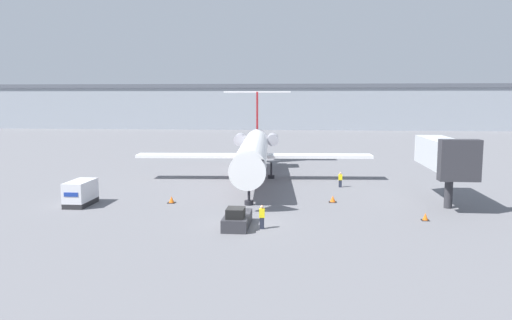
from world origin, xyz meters
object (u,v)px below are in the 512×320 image
object	(u,v)px
traffic_cone_left	(172,200)
airplane_main	(254,150)
worker_by_wing	(340,179)
traffic_cone_right	(333,199)
pushback_tug	(237,219)
worker_near_tug	(262,216)
jet_bridge	(444,155)
luggage_cart	(81,193)
traffic_cone_mid	(425,217)

from	to	relation	value
traffic_cone_left	airplane_main	bearing A→B (deg)	65.28
worker_by_wing	traffic_cone_right	world-z (taller)	worker_by_wing
traffic_cone_right	worker_by_wing	bearing A→B (deg)	80.76
pushback_tug	worker_by_wing	bearing A→B (deg)	62.80
worker_near_tug	jet_bridge	world-z (taller)	jet_bridge
worker_near_tug	worker_by_wing	distance (m)	19.15
luggage_cart	airplane_main	bearing A→B (deg)	47.41
airplane_main	worker_by_wing	xyz separation A→B (m)	(9.69, -4.10, -2.66)
pushback_tug	traffic_cone_right	world-z (taller)	pushback_tug
luggage_cart	worker_by_wing	size ratio (longest dim) A/B	2.32
airplane_main	worker_near_tug	distance (m)	22.22
traffic_cone_right	airplane_main	bearing A→B (deg)	125.06
airplane_main	luggage_cart	distance (m)	20.92
jet_bridge	worker_near_tug	bearing A→B (deg)	-146.41
traffic_cone_left	jet_bridge	size ratio (longest dim) A/B	0.06
traffic_cone_left	pushback_tug	bearing A→B (deg)	-48.10
traffic_cone_right	traffic_cone_left	bearing A→B (deg)	-173.66
airplane_main	traffic_cone_right	distance (m)	14.98
traffic_cone_left	luggage_cart	bearing A→B (deg)	-167.78
pushback_tug	jet_bridge	size ratio (longest dim) A/B	0.41
airplane_main	traffic_cone_mid	size ratio (longest dim) A/B	56.77
traffic_cone_right	jet_bridge	world-z (taller)	jet_bridge
airplane_main	worker_near_tug	bearing A→B (deg)	-83.08
worker_by_wing	traffic_cone_left	size ratio (longest dim) A/B	2.32
airplane_main	jet_bridge	size ratio (longest dim) A/B	3.12
traffic_cone_right	pushback_tug	bearing A→B (deg)	-128.88
luggage_cart	traffic_cone_mid	xyz separation A→B (m)	(29.25, -2.94, -0.83)
worker_near_tug	airplane_main	bearing A→B (deg)	96.92
airplane_main	traffic_cone_right	xyz separation A→B (m)	(8.41, -11.98, -3.21)
worker_near_tug	jet_bridge	bearing A→B (deg)	33.59
worker_by_wing	traffic_cone_right	distance (m)	8.00
traffic_cone_right	traffic_cone_mid	bearing A→B (deg)	-42.69
worker_near_tug	luggage_cart	bearing A→B (deg)	158.43
airplane_main	traffic_cone_left	xyz separation A→B (m)	(-6.27, -13.61, -3.21)
luggage_cart	traffic_cone_mid	size ratio (longest dim) A/B	6.32
jet_bridge	luggage_cart	bearing A→B (deg)	-173.39
jet_bridge	worker_by_wing	bearing A→B (deg)	138.93
luggage_cart	jet_bridge	world-z (taller)	jet_bridge
luggage_cart	traffic_cone_right	bearing A→B (deg)	8.40
worker_near_tug	traffic_cone_left	world-z (taller)	worker_near_tug
airplane_main	pushback_tug	bearing A→B (deg)	-87.94
airplane_main	traffic_cone_left	world-z (taller)	airplane_main
airplane_main	worker_near_tug	xyz separation A→B (m)	(2.66, -21.91, -2.58)
traffic_cone_left	traffic_cone_mid	distance (m)	21.95
traffic_cone_left	traffic_cone_mid	bearing A→B (deg)	-12.18
worker_by_wing	traffic_cone_left	bearing A→B (deg)	-149.20
airplane_main	traffic_cone_right	bearing A→B (deg)	-54.94
luggage_cart	worker_near_tug	world-z (taller)	luggage_cart
traffic_cone_left	jet_bridge	distance (m)	24.94
traffic_cone_mid	jet_bridge	xyz separation A→B (m)	(3.05, 6.69, 4.16)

